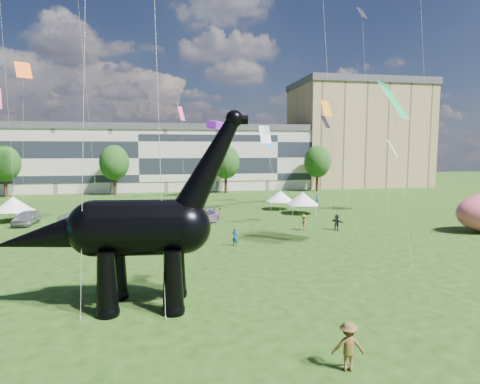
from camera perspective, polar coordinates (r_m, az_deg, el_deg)
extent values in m
plane|color=#16330C|center=(22.74, -3.16, -14.93)|extent=(220.00, 220.00, 0.00)
cube|color=beige|center=(83.28, -13.93, 4.43)|extent=(78.00, 11.00, 12.00)
cube|color=tan|center=(96.05, 16.30, 7.54)|extent=(28.00, 18.00, 22.00)
cylinder|color=#382314|center=(79.27, -30.36, 0.51)|extent=(0.56, 0.56, 3.20)
ellipsoid|color=#14380F|center=(79.02, -30.55, 3.92)|extent=(5.20, 5.20, 6.24)
cylinder|color=#382314|center=(74.96, -17.35, 0.79)|extent=(0.56, 0.56, 3.20)
ellipsoid|color=#14380F|center=(74.70, -17.46, 4.40)|extent=(5.20, 5.20, 6.24)
cylinder|color=#382314|center=(75.10, -2.03, 1.08)|extent=(0.56, 0.56, 3.20)
ellipsoid|color=#14380F|center=(74.84, -2.04, 4.68)|extent=(5.20, 5.20, 6.24)
cylinder|color=#382314|center=(79.65, 10.90, 1.26)|extent=(0.56, 0.56, 3.20)
ellipsoid|color=#14380F|center=(79.40, 10.97, 4.65)|extent=(5.20, 5.20, 6.24)
cone|color=black|center=(21.08, -18.42, -12.34)|extent=(1.20, 1.20, 3.20)
sphere|color=black|center=(21.56, -18.29, -15.89)|extent=(1.17, 1.17, 1.17)
cone|color=black|center=(23.26, -17.06, -10.54)|extent=(1.20, 1.20, 3.20)
sphere|color=black|center=(23.69, -16.95, -13.81)|extent=(1.17, 1.17, 1.17)
cone|color=black|center=(20.58, -9.51, -12.55)|extent=(1.20, 1.20, 3.20)
sphere|color=black|center=(21.07, -9.44, -16.18)|extent=(1.17, 1.17, 1.17)
cone|color=black|center=(22.81, -9.04, -10.68)|extent=(1.20, 1.20, 3.20)
sphere|color=black|center=(23.25, -8.98, -14.00)|extent=(1.17, 1.17, 1.17)
cylinder|color=black|center=(21.26, -13.99, -4.91)|extent=(4.72, 3.27, 2.88)
sphere|color=black|center=(21.73, -19.85, -4.86)|extent=(2.88, 2.88, 2.88)
sphere|color=black|center=(21.03, -7.93, -4.91)|extent=(2.77, 2.77, 2.77)
cone|color=black|center=(20.64, -4.43, 3.56)|extent=(4.14, 1.95, 5.65)
sphere|color=black|center=(20.73, -0.83, 10.36)|extent=(0.90, 0.90, 0.90)
cylinder|color=black|center=(20.75, 0.06, 10.21)|extent=(0.79, 0.53, 0.47)
cone|color=black|center=(22.46, -25.27, -5.66)|extent=(5.82, 2.74, 3.13)
imported|color=#B2B2B7|center=(49.26, -28.12, -3.24)|extent=(2.00, 4.64, 1.56)
imported|color=gray|center=(45.62, -21.22, -3.55)|extent=(5.27, 2.41, 1.67)
imported|color=silver|center=(48.96, -13.11, -2.70)|extent=(6.11, 3.45, 1.61)
imported|color=#595960|center=(43.94, -5.47, -3.59)|extent=(4.91, 5.70, 1.57)
cube|color=white|center=(54.78, 5.73, -1.37)|extent=(3.37, 3.37, 0.12)
cone|color=white|center=(54.69, 5.74, -0.56)|extent=(4.27, 4.27, 1.46)
cylinder|color=#999999|center=(53.38, 4.42, -2.13)|extent=(0.06, 0.06, 1.07)
cylinder|color=#999999|center=(53.68, 7.32, -2.12)|extent=(0.06, 0.06, 1.07)
cylinder|color=#999999|center=(56.07, 4.19, -1.74)|extent=(0.06, 0.06, 1.07)
cylinder|color=#999999|center=(56.35, 6.95, -1.73)|extent=(0.06, 0.06, 1.07)
cube|color=white|center=(51.43, 8.89, -1.81)|extent=(3.64, 3.64, 0.13)
cone|color=white|center=(51.32, 8.90, -0.88)|extent=(4.61, 4.61, 1.57)
cylinder|color=#999999|center=(49.86, 7.48, -2.70)|extent=(0.06, 0.06, 1.15)
cylinder|color=#999999|center=(50.34, 10.79, -2.68)|extent=(0.06, 0.06, 1.15)
cylinder|color=#999999|center=(52.74, 7.05, -2.22)|extent=(0.06, 0.06, 1.15)
cylinder|color=#999999|center=(53.19, 10.19, -2.20)|extent=(0.06, 0.06, 1.15)
cube|color=white|center=(51.98, -29.51, -2.41)|extent=(3.95, 3.95, 0.13)
cone|color=white|center=(51.88, -29.56, -1.46)|extent=(5.01, 5.01, 1.62)
cylinder|color=#999999|center=(49.99, -28.99, -3.38)|extent=(0.06, 0.06, 1.19)
cylinder|color=#999999|center=(54.15, -29.91, -2.75)|extent=(0.06, 0.06, 1.19)
cylinder|color=#999999|center=(52.50, -27.18, -2.87)|extent=(0.06, 0.06, 1.19)
imported|color=#A62930|center=(33.35, -19.21, -6.93)|extent=(0.76, 0.94, 1.67)
imported|color=teal|center=(60.84, 10.93, -0.93)|extent=(0.73, 0.64, 1.68)
imported|color=brown|center=(41.04, 9.03, -4.29)|extent=(0.70, 1.10, 1.63)
imported|color=#2A609A|center=(34.13, -0.68, -6.37)|extent=(0.68, 0.65, 1.57)
imported|color=#593982|center=(53.28, -8.78, -1.84)|extent=(1.03, 1.00, 1.73)
imported|color=black|center=(41.73, 13.60, -4.20)|extent=(1.08, 1.58, 1.64)
imported|color=brown|center=(16.32, 15.12, -20.40)|extent=(1.29, 0.86, 1.85)
plane|color=orange|center=(57.71, 12.21, 11.53)|extent=(2.35, 1.68, 2.17)
plane|color=white|center=(55.17, 20.86, 5.85)|extent=(2.59, 2.90, 2.21)
plane|color=#EE4293|center=(64.19, -8.36, 11.00)|extent=(1.50, 2.25, 2.19)
plane|color=black|center=(41.97, 12.04, 9.74)|extent=(1.54, 1.50, 1.30)
plane|color=#FB5910|center=(72.42, -28.44, 15.01)|extent=(3.48, 2.89, 2.62)
plane|color=silver|center=(52.81, 3.60, 8.16)|extent=(2.38, 1.51, 2.31)
plane|color=blue|center=(60.57, 4.16, 7.04)|extent=(2.19, 2.00, 1.75)
plane|color=green|center=(33.76, 20.97, 12.13)|extent=(3.92, 3.88, 2.95)
plane|color=black|center=(52.75, 16.96, 23.17)|extent=(1.84, 1.55, 1.35)
cube|color=purple|center=(66.78, -3.24, 9.45)|extent=(4.02, 4.51, 1.62)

